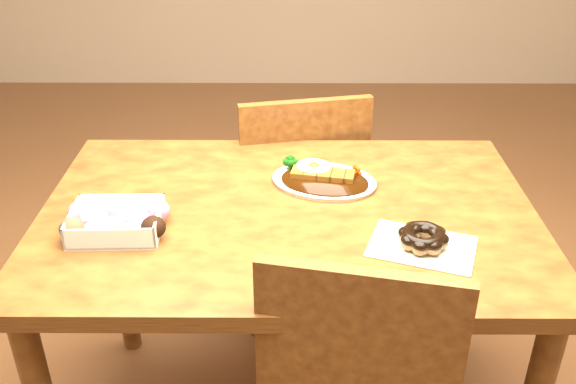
{
  "coord_description": "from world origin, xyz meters",
  "views": [
    {
      "loc": [
        0.01,
        -1.34,
        1.55
      ],
      "look_at": [
        -0.0,
        -0.02,
        0.81
      ],
      "focal_mm": 40.0,
      "sensor_mm": 36.0,
      "label": 1
    }
  ],
  "objects_px": {
    "chair_far": "(297,197)",
    "pon_de_ring": "(423,238)",
    "katsu_curry_plate": "(323,178)",
    "donut_box": "(116,221)",
    "table": "(288,243)"
  },
  "relations": [
    {
      "from": "donut_box",
      "to": "pon_de_ring",
      "type": "height_order",
      "value": "donut_box"
    },
    {
      "from": "donut_box",
      "to": "pon_de_ring",
      "type": "bearing_deg",
      "value": -4.99
    },
    {
      "from": "chair_far",
      "to": "table",
      "type": "bearing_deg",
      "value": 75.81
    },
    {
      "from": "katsu_curry_plate",
      "to": "pon_de_ring",
      "type": "distance_m",
      "value": 0.36
    },
    {
      "from": "chair_far",
      "to": "donut_box",
      "type": "height_order",
      "value": "chair_far"
    },
    {
      "from": "table",
      "to": "pon_de_ring",
      "type": "bearing_deg",
      "value": -28.59
    },
    {
      "from": "table",
      "to": "chair_far",
      "type": "relative_size",
      "value": 1.38
    },
    {
      "from": "table",
      "to": "donut_box",
      "type": "relative_size",
      "value": 5.03
    },
    {
      "from": "pon_de_ring",
      "to": "chair_far",
      "type": "bearing_deg",
      "value": 111.22
    },
    {
      "from": "chair_far",
      "to": "pon_de_ring",
      "type": "xyz_separation_m",
      "value": [
        0.27,
        -0.7,
        0.29
      ]
    },
    {
      "from": "katsu_curry_plate",
      "to": "donut_box",
      "type": "xyz_separation_m",
      "value": [
        -0.48,
        -0.24,
        0.02
      ]
    },
    {
      "from": "chair_far",
      "to": "donut_box",
      "type": "relative_size",
      "value": 3.65
    },
    {
      "from": "table",
      "to": "pon_de_ring",
      "type": "xyz_separation_m",
      "value": [
        0.3,
        -0.16,
        0.12
      ]
    },
    {
      "from": "chair_far",
      "to": "pon_de_ring",
      "type": "distance_m",
      "value": 0.8
    },
    {
      "from": "donut_box",
      "to": "pon_de_ring",
      "type": "relative_size",
      "value": 0.9
    }
  ]
}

